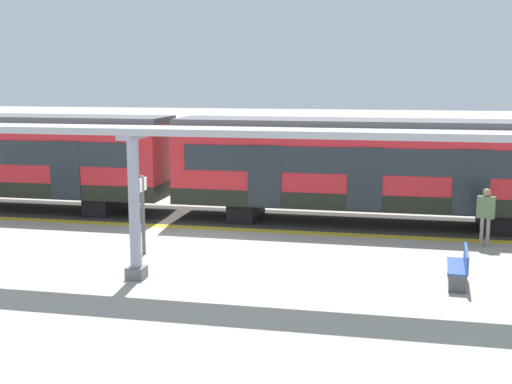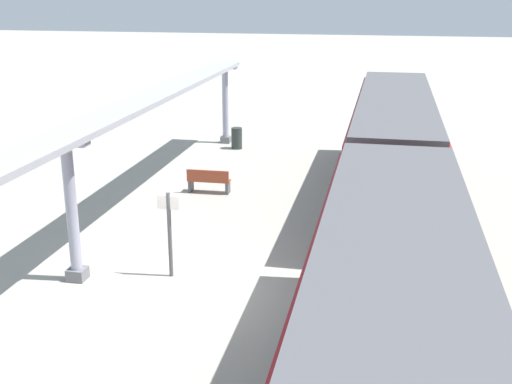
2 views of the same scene
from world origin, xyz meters
The scene contains 10 objects.
ground_plane centered at (0.00, 0.00, 0.00)m, with size 176.00×176.00×0.00m, color #A19E93.
tactile_edge_strip centered at (-2.96, 0.00, 0.00)m, with size 0.48×38.52×0.01m, color gold.
trackbed centered at (-4.80, 0.00, 0.00)m, with size 3.20×50.52×0.01m, color #38332D.
train_near_carriage centered at (-4.79, -8.38, 1.83)m, with size 2.65×12.85×3.48m.
train_far_carriage centered at (-4.79, 5.05, 1.83)m, with size 2.65×12.85×3.48m.
canopy_pillar_second centered at (2.75, -0.10, 1.79)m, with size 1.10×0.44×3.53m.
canopy_beam centered at (2.75, -0.02, 3.61)m, with size 1.20×31.03×0.16m, color #A8AAB2.
bench_mid_platform centered at (1.62, 7.57, 0.44)m, with size 1.52×0.52×0.86m.
platform_info_sign centered at (0.54, -0.76, 1.33)m, with size 0.56×0.10×2.20m.
passenger_waiting_near_edge centered at (-2.31, 8.58, 1.07)m, with size 0.35×0.54×1.71m.
Camera 1 is at (17.54, 6.01, 4.82)m, focal length 47.03 mm.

